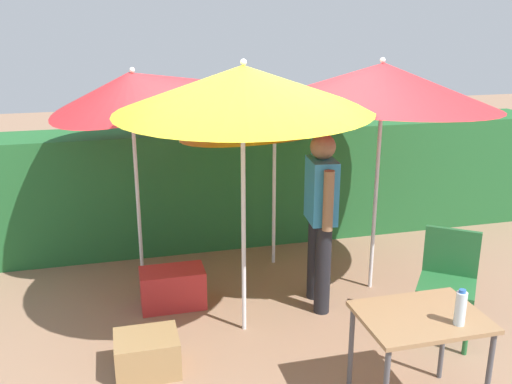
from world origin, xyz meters
name	(u,v)px	position (x,y,z in m)	size (l,w,h in m)	color
ground_plane	(265,322)	(0.00, 0.00, 0.00)	(24.00, 24.00, 0.00)	#937056
hedge_row	(220,185)	(0.00, 1.99, 0.67)	(8.00, 0.70, 1.34)	#23602D
umbrella_rainbow	(382,84)	(1.18, 0.41, 1.97)	(2.11, 2.11, 2.23)	silver
umbrella_orange	(243,89)	(-0.19, -0.06, 2.03)	(1.98, 1.98, 2.25)	silver
umbrella_yellow	(132,87)	(-0.96, 1.15, 1.92)	(1.63, 1.60, 2.25)	silver
umbrella_navy	(274,109)	(0.41, 1.17, 1.67)	(2.00, 1.98, 2.02)	silver
person_vendor	(321,208)	(0.56, 0.20, 0.93)	(0.26, 0.56, 1.88)	black
chair_plastic	(448,278)	(1.41, -0.53, 0.51)	(0.62, 0.62, 0.89)	#236633
cooler_box	(173,288)	(-0.73, 0.50, 0.18)	(0.58, 0.32, 0.36)	red
crate_cardboard	(147,354)	(-1.04, -0.46, 0.15)	(0.47, 0.38, 0.30)	#9E7A4C
folding_table	(420,326)	(0.69, -1.33, 0.63)	(0.80, 0.60, 0.71)	#4C4C51
bottle_water	(461,308)	(0.85, -1.50, 0.83)	(0.07, 0.07, 0.24)	silver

